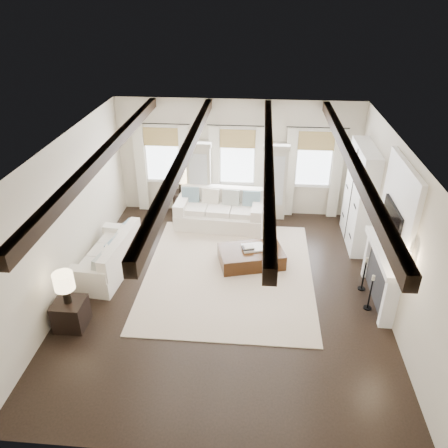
# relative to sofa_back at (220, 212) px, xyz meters

# --- Properties ---
(ground) EXTENTS (7.50, 7.50, 0.00)m
(ground) POSITION_rel_sofa_back_xyz_m (0.40, -2.91, -0.39)
(ground) COLOR black
(ground) RESTS_ON ground
(room_shell) EXTENTS (6.54, 7.54, 3.22)m
(room_shell) POSITION_rel_sofa_back_xyz_m (1.15, -2.01, 1.49)
(room_shell) COLOR beige
(room_shell) RESTS_ON ground
(area_rug) EXTENTS (3.74, 4.45, 0.02)m
(area_rug) POSITION_rel_sofa_back_xyz_m (0.41, -2.24, -0.38)
(area_rug) COLOR beige
(area_rug) RESTS_ON ground
(sofa_back) EXTENTS (2.37, 1.20, 0.99)m
(sofa_back) POSITION_rel_sofa_back_xyz_m (0.00, 0.00, 0.00)
(sofa_back) COLOR white
(sofa_back) RESTS_ON ground
(sofa_left) EXTENTS (1.14, 2.16, 0.89)m
(sofa_left) POSITION_rel_sofa_back_xyz_m (-2.28, -2.36, -0.03)
(sofa_left) COLOR white
(sofa_left) RESTS_ON ground
(ottoman) EXTENTS (1.63, 1.25, 0.38)m
(ottoman) POSITION_rel_sofa_back_xyz_m (0.90, -1.82, -0.20)
(ottoman) COLOR black
(ottoman) RESTS_ON ground
(tray) EXTENTS (0.58, 0.50, 0.04)m
(tray) POSITION_rel_sofa_back_xyz_m (0.93, -1.75, 0.01)
(tray) COLOR white
(tray) RESTS_ON ottoman
(book_lower) EXTENTS (0.30, 0.26, 0.04)m
(book_lower) POSITION_rel_sofa_back_xyz_m (0.82, -1.83, 0.05)
(book_lower) COLOR #262628
(book_lower) RESTS_ON tray
(book_upper) EXTENTS (0.26, 0.22, 0.03)m
(book_upper) POSITION_rel_sofa_back_xyz_m (0.84, -1.85, 0.08)
(book_upper) COLOR beige
(book_upper) RESTS_ON book_lower
(book_loose) EXTENTS (0.28, 0.24, 0.03)m
(book_loose) POSITION_rel_sofa_back_xyz_m (1.35, -1.87, 0.00)
(book_loose) COLOR #262628
(book_loose) RESTS_ON ottoman
(side_table_front) EXTENTS (0.57, 0.57, 0.57)m
(side_table_front) POSITION_rel_sofa_back_xyz_m (-2.46, -4.21, -0.11)
(side_table_front) COLOR black
(side_table_front) RESTS_ON ground
(lamp_front) EXTENTS (0.37, 0.37, 0.64)m
(lamp_front) POSITION_rel_sofa_back_xyz_m (-2.46, -4.21, 0.61)
(lamp_front) COLOR black
(lamp_front) RESTS_ON side_table_front
(side_table_back) EXTENTS (0.44, 0.44, 0.66)m
(side_table_back) POSITION_rel_sofa_back_xyz_m (-1.12, 0.57, -0.06)
(side_table_back) COLOR black
(side_table_back) RESTS_ON ground
(lamp_back) EXTENTS (0.40, 0.40, 0.69)m
(lamp_back) POSITION_rel_sofa_back_xyz_m (-1.12, 0.57, 0.74)
(lamp_back) COLOR black
(lamp_back) RESTS_ON side_table_back
(candlestick_near) EXTENTS (0.16, 0.16, 0.81)m
(candlestick_near) POSITION_rel_sofa_back_xyz_m (3.30, -3.22, -0.06)
(candlestick_near) COLOR black
(candlestick_near) RESTS_ON ground
(candlestick_far) EXTENTS (0.16, 0.16, 0.80)m
(candlestick_far) POSITION_rel_sofa_back_xyz_m (3.30, -2.59, -0.06)
(candlestick_far) COLOR black
(candlestick_far) RESTS_ON ground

